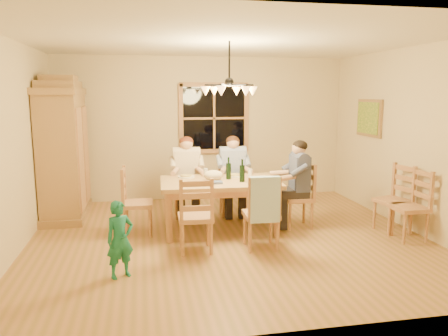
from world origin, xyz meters
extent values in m
plane|color=olive|center=(0.00, 0.00, 0.00)|extent=(5.50, 5.50, 0.00)
cube|color=white|center=(0.00, 0.00, 2.70)|extent=(5.50, 5.00, 0.02)
cube|color=beige|center=(0.00, 2.50, 1.35)|extent=(5.50, 0.02, 2.70)
cube|color=beige|center=(-2.75, 0.00, 1.35)|extent=(0.02, 5.00, 2.70)
cube|color=beige|center=(2.75, 0.00, 1.35)|extent=(0.02, 5.00, 2.70)
cube|color=black|center=(0.20, 2.48, 1.55)|extent=(1.20, 0.03, 1.20)
cube|color=#B47C4F|center=(0.20, 2.46, 1.55)|extent=(1.30, 0.06, 1.30)
cube|color=olive|center=(2.72, 1.20, 1.60)|extent=(0.04, 0.78, 0.64)
cube|color=#1E6B2D|center=(2.69, 1.20, 1.60)|extent=(0.02, 0.68, 0.54)
cylinder|color=black|center=(0.00, 0.00, 2.44)|extent=(0.02, 0.02, 0.53)
sphere|color=black|center=(0.00, 0.00, 2.17)|extent=(0.12, 0.12, 0.12)
cylinder|color=black|center=(0.16, 0.00, 2.13)|extent=(0.34, 0.02, 0.02)
cone|color=#FFB259|center=(0.32, 0.00, 2.05)|extent=(0.13, 0.13, 0.12)
cylinder|color=black|center=(0.08, 0.14, 2.13)|extent=(0.19, 0.31, 0.02)
cone|color=#FFB259|center=(0.16, 0.28, 2.05)|extent=(0.13, 0.13, 0.12)
cylinder|color=black|center=(-0.08, 0.14, 2.13)|extent=(0.19, 0.31, 0.02)
cone|color=#FFB259|center=(-0.16, 0.28, 2.05)|extent=(0.13, 0.13, 0.12)
cylinder|color=black|center=(-0.16, 0.00, 2.13)|extent=(0.34, 0.02, 0.02)
cone|color=#FFB259|center=(-0.32, 0.00, 2.05)|extent=(0.13, 0.13, 0.12)
cylinder|color=black|center=(-0.08, -0.14, 2.13)|extent=(0.19, 0.31, 0.02)
cone|color=#FFB259|center=(-0.16, -0.28, 2.05)|extent=(0.13, 0.13, 0.12)
cylinder|color=black|center=(0.08, -0.14, 2.13)|extent=(0.19, 0.31, 0.02)
cone|color=#FFB259|center=(0.16, -0.28, 2.05)|extent=(0.13, 0.13, 0.12)
cube|color=olive|center=(-2.43, 1.60, 1.00)|extent=(0.60, 1.30, 2.00)
cube|color=olive|center=(-2.43, 1.60, 2.05)|extent=(0.66, 1.40, 0.10)
cube|color=olive|center=(-2.43, 1.60, 2.15)|extent=(0.58, 1.00, 0.12)
cube|color=olive|center=(-2.43, 1.60, 2.25)|extent=(0.52, 0.55, 0.10)
cube|color=#B47C4F|center=(-2.12, 1.27, 1.00)|extent=(0.03, 0.55, 1.60)
cube|color=#B47C4F|center=(-2.12, 1.93, 1.00)|extent=(0.03, 0.55, 1.60)
cube|color=olive|center=(-2.43, 1.60, 0.06)|extent=(0.66, 1.40, 0.12)
cube|color=#A8824B|center=(-0.06, 0.38, 0.73)|extent=(1.76, 1.11, 0.06)
cube|color=#B47C4F|center=(-0.06, 0.38, 0.65)|extent=(1.60, 0.96, 0.10)
cylinder|color=#B47C4F|center=(-0.84, -0.01, 0.35)|extent=(0.09, 0.09, 0.70)
cylinder|color=#B47C4F|center=(0.68, -0.07, 0.35)|extent=(0.09, 0.09, 0.70)
cylinder|color=#B47C4F|center=(-0.81, 0.84, 0.35)|extent=(0.09, 0.09, 0.70)
cylinder|color=#B47C4F|center=(0.71, 0.78, 0.35)|extent=(0.09, 0.09, 0.70)
cube|color=#B47C4F|center=(-0.46, 1.21, 0.45)|extent=(0.46, 0.44, 0.06)
cube|color=#B47C4F|center=(-0.46, 1.21, 0.72)|extent=(0.38, 0.06, 0.54)
cube|color=#B47C4F|center=(0.30, 1.18, 0.45)|extent=(0.46, 0.44, 0.06)
cube|color=#B47C4F|center=(0.30, 1.18, 0.72)|extent=(0.38, 0.06, 0.54)
cube|color=#B47C4F|center=(-0.52, -0.41, 0.45)|extent=(0.46, 0.44, 0.06)
cube|color=#B47C4F|center=(-0.52, -0.41, 0.72)|extent=(0.38, 0.06, 0.54)
cube|color=#B47C4F|center=(0.34, -0.44, 0.45)|extent=(0.46, 0.44, 0.06)
cube|color=#B47C4F|center=(0.34, -0.44, 0.72)|extent=(0.38, 0.06, 0.54)
cube|color=#B47C4F|center=(-1.25, 0.43, 0.45)|extent=(0.44, 0.46, 0.06)
cube|color=#B47C4F|center=(-1.25, 0.43, 0.72)|extent=(0.06, 0.38, 0.54)
cube|color=#B47C4F|center=(1.13, 0.34, 0.45)|extent=(0.44, 0.46, 0.06)
cube|color=#B47C4F|center=(1.13, 0.34, 0.72)|extent=(0.06, 0.38, 0.54)
cube|color=beige|center=(-0.46, 1.21, 0.84)|extent=(0.41, 0.23, 0.52)
cube|color=#262328|center=(-0.46, 1.21, 0.53)|extent=(0.40, 0.43, 0.14)
sphere|color=tan|center=(-0.46, 1.21, 1.22)|extent=(0.21, 0.21, 0.21)
ellipsoid|color=#592614|center=(-0.46, 1.21, 1.25)|extent=(0.22, 0.22, 0.17)
cube|color=#374C98|center=(0.30, 1.18, 0.84)|extent=(0.41, 0.23, 0.52)
cube|color=#262328|center=(0.30, 1.18, 0.53)|extent=(0.40, 0.43, 0.14)
sphere|color=tan|center=(0.30, 1.18, 1.22)|extent=(0.21, 0.21, 0.21)
ellipsoid|color=#381E11|center=(0.30, 1.18, 1.25)|extent=(0.22, 0.22, 0.17)
cube|color=#444A6D|center=(1.13, 0.34, 0.84)|extent=(0.23, 0.41, 0.52)
cube|color=#262328|center=(1.13, 0.34, 0.53)|extent=(0.43, 0.40, 0.14)
sphere|color=tan|center=(1.13, 0.34, 1.22)|extent=(0.21, 0.21, 0.21)
ellipsoid|color=black|center=(1.13, 0.34, 1.25)|extent=(0.22, 0.22, 0.17)
cube|color=#A2C3DC|center=(0.33, -0.63, 0.70)|extent=(0.38, 0.11, 0.58)
cylinder|color=black|center=(0.08, 0.46, 0.93)|extent=(0.08, 0.08, 0.33)
cylinder|color=black|center=(0.24, 0.23, 0.93)|extent=(0.08, 0.08, 0.33)
cylinder|color=white|center=(-0.52, 0.72, 0.77)|extent=(0.26, 0.26, 0.02)
cylinder|color=white|center=(0.22, 0.65, 0.77)|extent=(0.26, 0.26, 0.02)
cylinder|color=white|center=(0.60, 0.38, 0.77)|extent=(0.26, 0.26, 0.02)
cylinder|color=silver|center=(-0.23, 0.65, 0.83)|extent=(0.06, 0.06, 0.14)
cylinder|color=silver|center=(0.43, 0.50, 0.83)|extent=(0.06, 0.06, 0.14)
ellipsoid|color=tan|center=(0.50, 0.10, 0.82)|extent=(0.20, 0.20, 0.11)
cube|color=#485684|center=(-0.16, 0.18, 0.78)|extent=(0.18, 0.15, 0.03)
ellipsoid|color=#C0AE8B|center=(-0.16, 0.40, 0.84)|extent=(0.28, 0.22, 0.15)
imported|color=#1A7661|center=(-1.44, -1.06, 0.43)|extent=(0.38, 0.32, 0.87)
cube|color=#B47C4F|center=(2.45, -0.50, 0.45)|extent=(0.43, 0.45, 0.06)
cube|color=#B47C4F|center=(2.45, -0.50, 0.72)|extent=(0.05, 0.38, 0.54)
cube|color=#B47C4F|center=(2.45, -0.10, 0.45)|extent=(0.51, 0.53, 0.06)
cube|color=#B47C4F|center=(2.45, -0.10, 0.72)|extent=(0.14, 0.38, 0.54)
camera|label=1|loc=(-1.17, -5.79, 2.02)|focal=35.00mm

